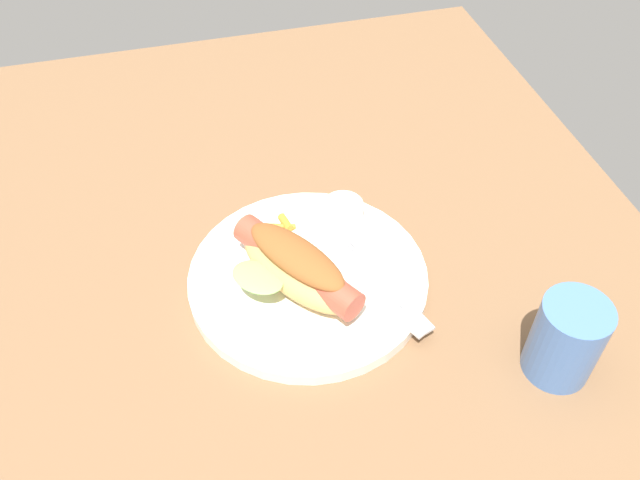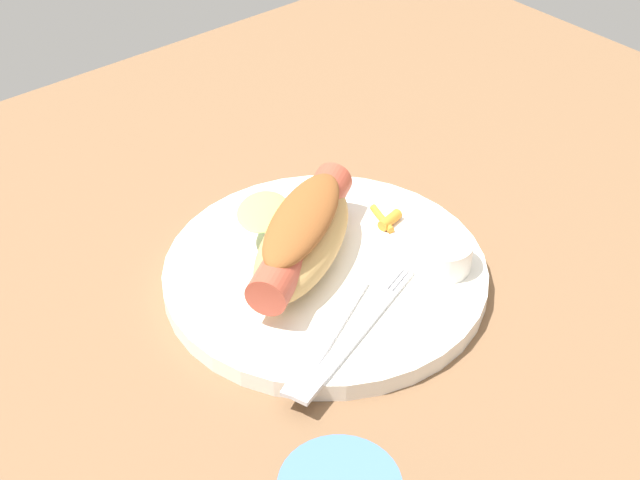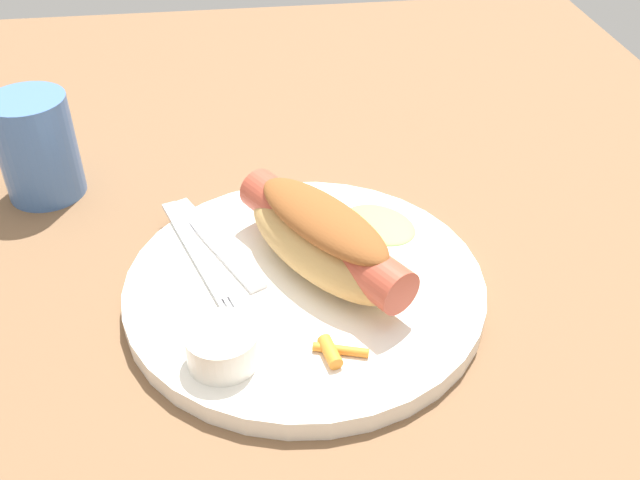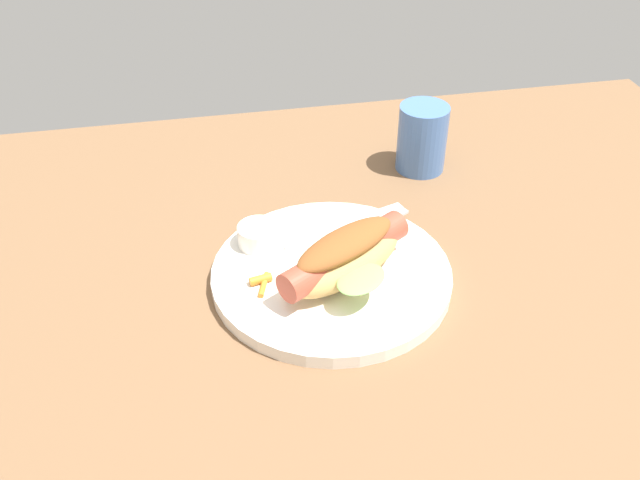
{
  "view_description": "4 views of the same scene",
  "coord_description": "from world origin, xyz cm",
  "px_view_note": "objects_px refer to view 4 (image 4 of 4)",
  "views": [
    {
      "loc": [
        44.32,
        -9.61,
        58.14
      ],
      "look_at": [
        -3.24,
        2.97,
        6.49
      ],
      "focal_mm": 37.06,
      "sensor_mm": 36.0,
      "label": 1
    },
    {
      "loc": [
        34.55,
        45.78,
        49.93
      ],
      "look_at": [
        -1.24,
        3.0,
        6.18
      ],
      "focal_mm": 50.88,
      "sensor_mm": 36.0,
      "label": 2
    },
    {
      "loc": [
        -44.58,
        5.91,
        37.22
      ],
      "look_at": [
        -3.75,
        0.44,
        5.76
      ],
      "focal_mm": 40.91,
      "sensor_mm": 36.0,
      "label": 3
    },
    {
      "loc": [
        -15.97,
        -57.31,
        51.36
      ],
      "look_at": [
        -4.46,
        1.1,
        6.25
      ],
      "focal_mm": 38.95,
      "sensor_mm": 36.0,
      "label": 4
    }
  ],
  "objects_px": {
    "hot_dog": "(346,259)",
    "fork": "(346,224)",
    "knife": "(363,229)",
    "plate": "(331,275)",
    "carrot_garnish": "(262,282)",
    "sauce_ramekin": "(258,235)",
    "drinking_cup": "(422,138)"
  },
  "relations": [
    {
      "from": "sauce_ramekin",
      "to": "knife",
      "type": "bearing_deg",
      "value": 1.13
    },
    {
      "from": "drinking_cup",
      "to": "knife",
      "type": "bearing_deg",
      "value": -128.41
    },
    {
      "from": "hot_dog",
      "to": "knife",
      "type": "height_order",
      "value": "hot_dog"
    },
    {
      "from": "plate",
      "to": "drinking_cup",
      "type": "distance_m",
      "value": 0.28
    },
    {
      "from": "hot_dog",
      "to": "knife",
      "type": "bearing_deg",
      "value": -147.28
    },
    {
      "from": "hot_dog",
      "to": "fork",
      "type": "relative_size",
      "value": 1.02
    },
    {
      "from": "knife",
      "to": "drinking_cup",
      "type": "bearing_deg",
      "value": -154.68
    },
    {
      "from": "plate",
      "to": "carrot_garnish",
      "type": "height_order",
      "value": "carrot_garnish"
    },
    {
      "from": "knife",
      "to": "drinking_cup",
      "type": "relative_size",
      "value": 1.45
    },
    {
      "from": "plate",
      "to": "knife",
      "type": "bearing_deg",
      "value": 50.9
    },
    {
      "from": "hot_dog",
      "to": "drinking_cup",
      "type": "relative_size",
      "value": 1.75
    },
    {
      "from": "sauce_ramekin",
      "to": "fork",
      "type": "relative_size",
      "value": 0.3
    },
    {
      "from": "fork",
      "to": "carrot_garnish",
      "type": "xyz_separation_m",
      "value": [
        -0.12,
        -0.09,
        0.0
      ]
    },
    {
      "from": "sauce_ramekin",
      "to": "knife",
      "type": "xyz_separation_m",
      "value": [
        0.13,
        0.0,
        -0.01
      ]
    },
    {
      "from": "plate",
      "to": "fork",
      "type": "height_order",
      "value": "fork"
    },
    {
      "from": "sauce_ramekin",
      "to": "knife",
      "type": "distance_m",
      "value": 0.13
    },
    {
      "from": "drinking_cup",
      "to": "fork",
      "type": "bearing_deg",
      "value": -134.83
    },
    {
      "from": "carrot_garnish",
      "to": "drinking_cup",
      "type": "relative_size",
      "value": 0.4
    },
    {
      "from": "hot_dog",
      "to": "carrot_garnish",
      "type": "relative_size",
      "value": 4.38
    },
    {
      "from": "knife",
      "to": "drinking_cup",
      "type": "xyz_separation_m",
      "value": [
        0.12,
        0.15,
        0.03
      ]
    },
    {
      "from": "hot_dog",
      "to": "knife",
      "type": "distance_m",
      "value": 0.1
    },
    {
      "from": "hot_dog",
      "to": "plate",
      "type": "bearing_deg",
      "value": -90.75
    },
    {
      "from": "plate",
      "to": "drinking_cup",
      "type": "xyz_separation_m",
      "value": [
        0.17,
        0.22,
        0.04
      ]
    },
    {
      "from": "fork",
      "to": "knife",
      "type": "bearing_deg",
      "value": 124.99
    },
    {
      "from": "hot_dog",
      "to": "drinking_cup",
      "type": "distance_m",
      "value": 0.29
    },
    {
      "from": "sauce_ramekin",
      "to": "drinking_cup",
      "type": "xyz_separation_m",
      "value": [
        0.25,
        0.15,
        0.02
      ]
    },
    {
      "from": "carrot_garnish",
      "to": "hot_dog",
      "type": "bearing_deg",
      "value": -5.11
    },
    {
      "from": "hot_dog",
      "to": "drinking_cup",
      "type": "xyz_separation_m",
      "value": [
        0.16,
        0.24,
        0.0
      ]
    },
    {
      "from": "carrot_garnish",
      "to": "fork",
      "type": "bearing_deg",
      "value": 37.92
    },
    {
      "from": "carrot_garnish",
      "to": "plate",
      "type": "bearing_deg",
      "value": 8.32
    },
    {
      "from": "hot_dog",
      "to": "sauce_ramekin",
      "type": "height_order",
      "value": "hot_dog"
    },
    {
      "from": "knife",
      "to": "carrot_garnish",
      "type": "bearing_deg",
      "value": 3.74
    }
  ]
}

